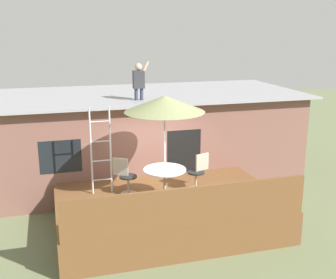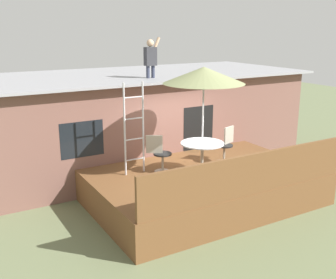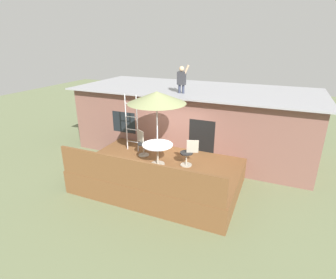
{
  "view_description": "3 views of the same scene",
  "coord_description": "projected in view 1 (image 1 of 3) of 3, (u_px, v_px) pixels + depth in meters",
  "views": [
    {
      "loc": [
        -2.65,
        -9.45,
        4.88
      ],
      "look_at": [
        0.24,
        0.71,
        2.05
      ],
      "focal_mm": 45.16,
      "sensor_mm": 36.0,
      "label": 1
    },
    {
      "loc": [
        -5.55,
        -7.9,
        4.21
      ],
      "look_at": [
        -0.31,
        1.14,
        1.36
      ],
      "focal_mm": 44.2,
      "sensor_mm": 36.0,
      "label": 2
    },
    {
      "loc": [
        3.55,
        -7.61,
        4.9
      ],
      "look_at": [
        0.01,
        0.59,
        1.49
      ],
      "focal_mm": 28.44,
      "sensor_mm": 36.0,
      "label": 3
    }
  ],
  "objects": [
    {
      "name": "ground_plane",
      "position": [
        167.0,
        225.0,
        10.74
      ],
      "size": [
        40.0,
        40.0,
        0.0
      ],
      "primitive_type": "plane",
      "color": "#66704C"
    },
    {
      "name": "house",
      "position": [
        137.0,
        137.0,
        13.71
      ],
      "size": [
        10.5,
        4.5,
        2.84
      ],
      "color": "brown",
      "rests_on": "ground"
    },
    {
      "name": "deck",
      "position": [
        167.0,
        211.0,
        10.63
      ],
      "size": [
        5.41,
        3.65,
        0.8
      ],
      "primitive_type": "cube",
      "color": "brown",
      "rests_on": "ground"
    },
    {
      "name": "deck_railing",
      "position": [
        190.0,
        207.0,
        8.76
      ],
      "size": [
        5.31,
        0.08,
        0.9
      ],
      "primitive_type": "cube",
      "color": "brown",
      "rests_on": "deck"
    },
    {
      "name": "patio_table",
      "position": [
        165.0,
        175.0,
        10.26
      ],
      "size": [
        1.04,
        1.04,
        0.74
      ],
      "color": "#A59E8C",
      "rests_on": "deck"
    },
    {
      "name": "patio_umbrella",
      "position": [
        165.0,
        104.0,
        9.81
      ],
      "size": [
        1.9,
        1.9,
        2.54
      ],
      "color": "silver",
      "rests_on": "deck"
    },
    {
      "name": "step_ladder",
      "position": [
        101.0,
        151.0,
        10.45
      ],
      "size": [
        0.52,
        0.04,
        2.2
      ],
      "color": "silver",
      "rests_on": "deck"
    },
    {
      "name": "person_figure",
      "position": [
        139.0,
        79.0,
        11.99
      ],
      "size": [
        0.47,
        0.2,
        1.11
      ],
      "color": "#33384C",
      "rests_on": "house"
    },
    {
      "name": "patio_chair_left",
      "position": [
        125.0,
        176.0,
        10.56
      ],
      "size": [
        0.57,
        0.44,
        0.92
      ],
      "rotation": [
        0.0,
        0.0,
        -0.54
      ],
      "color": "#A59E8C",
      "rests_on": "deck"
    },
    {
      "name": "patio_chair_right",
      "position": [
        198.0,
        172.0,
        10.89
      ],
      "size": [
        0.6,
        0.44,
        0.92
      ],
      "rotation": [
        0.0,
        0.0,
        -2.8
      ],
      "color": "#A59E8C",
      "rests_on": "deck"
    }
  ]
}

